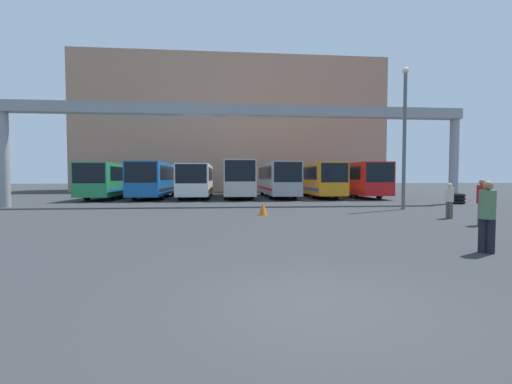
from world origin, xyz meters
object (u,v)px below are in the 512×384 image
object	(u,v)px
bus_slot_1	(156,178)
bus_slot_4	(277,178)
bus_slot_2	(196,179)
traffic_cone	(263,209)
pedestrian_mid_left	(450,200)
tire_stack	(457,199)
bus_slot_3	(237,177)
pedestrian_near_center	(487,215)
bus_slot_6	(353,178)
pedestrian_mid_right	(482,201)
lamp_post	(405,133)
bus_slot_5	(314,178)
bus_slot_0	(114,179)

from	to	relation	value
bus_slot_1	bus_slot_4	xyz separation A→B (m)	(11.18, -0.06, 0.03)
bus_slot_2	traffic_cone	bearing A→B (deg)	-73.40
pedestrian_mid_left	tire_stack	bearing A→B (deg)	-52.22
bus_slot_2	bus_slot_3	size ratio (longest dim) A/B	0.84
pedestrian_mid_left	bus_slot_4	bearing A→B (deg)	1.91
bus_slot_2	pedestrian_mid_left	bearing A→B (deg)	-53.10
bus_slot_4	pedestrian_near_center	xyz separation A→B (m)	(1.48, -24.15, -0.88)
bus_slot_6	traffic_cone	size ratio (longest dim) A/B	17.29
bus_slot_1	pedestrian_mid_right	size ratio (longest dim) A/B	6.43
bus_slot_2	lamp_post	size ratio (longest dim) A/B	1.26
bus_slot_5	pedestrian_mid_right	size ratio (longest dim) A/B	6.90
pedestrian_mid_right	pedestrian_mid_left	xyz separation A→B (m)	(0.17, 2.16, -0.10)
traffic_cone	bus_slot_4	bearing A→B (deg)	78.70
bus_slot_3	bus_slot_1	bearing A→B (deg)	-177.40
bus_slot_3	traffic_cone	world-z (taller)	bus_slot_3
bus_slot_3	pedestrian_mid_right	size ratio (longest dim) A/B	6.81
bus_slot_5	tire_stack	world-z (taller)	bus_slot_5
bus_slot_0	pedestrian_mid_left	bearing A→B (deg)	-40.93
bus_slot_1	bus_slot_0	bearing A→B (deg)	-179.43
bus_slot_4	tire_stack	world-z (taller)	bus_slot_4
bus_slot_1	pedestrian_near_center	world-z (taller)	bus_slot_1
bus_slot_3	lamp_post	world-z (taller)	lamp_post
bus_slot_2	bus_slot_3	xyz separation A→B (m)	(3.73, 0.97, 0.18)
bus_slot_2	pedestrian_mid_right	world-z (taller)	bus_slot_2
bus_slot_6	tire_stack	distance (m)	10.26
bus_slot_6	pedestrian_near_center	distance (m)	24.88
bus_slot_4	pedestrian_near_center	world-z (taller)	bus_slot_4
pedestrian_mid_left	tire_stack	size ratio (longest dim) A/B	1.54
traffic_cone	bus_slot_6	bearing A→B (deg)	55.51
tire_stack	traffic_cone	bearing A→B (deg)	-157.66
bus_slot_4	bus_slot_1	bearing A→B (deg)	179.70
pedestrian_mid_right	bus_slot_1	bearing A→B (deg)	100.29
pedestrian_near_center	tire_stack	xyz separation A→B (m)	(9.87, 14.76, -0.58)
bus_slot_2	pedestrian_mid_right	xyz separation A→B (m)	(12.47, -19.00, -0.76)
traffic_cone	bus_slot_0	bearing A→B (deg)	127.69
bus_slot_0	bus_slot_3	xyz separation A→B (m)	(11.18, 0.38, 0.15)
bus_slot_2	bus_slot_5	world-z (taller)	bus_slot_5
bus_slot_2	bus_slot_1	bearing A→B (deg)	170.42
bus_slot_4	pedestrian_mid_right	distance (m)	20.22
bus_slot_0	bus_slot_6	bearing A→B (deg)	-0.08
bus_slot_2	tire_stack	bearing A→B (deg)	-25.13
pedestrian_mid_left	lamp_post	distance (m)	5.68
pedestrian_mid_right	bus_slot_0	bearing A→B (deg)	106.24
lamp_post	bus_slot_4	bearing A→B (deg)	112.56
bus_slot_5	lamp_post	world-z (taller)	lamp_post
bus_slot_1	bus_slot_6	size ratio (longest dim) A/B	1.01
pedestrian_mid_left	traffic_cone	distance (m)	8.53
bus_slot_4	lamp_post	bearing A→B (deg)	-67.44
bus_slot_4	pedestrian_mid_left	xyz separation A→B (m)	(5.19, -17.41, -0.97)
bus_slot_2	tire_stack	xyz separation A→B (m)	(18.81, -8.82, -1.35)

